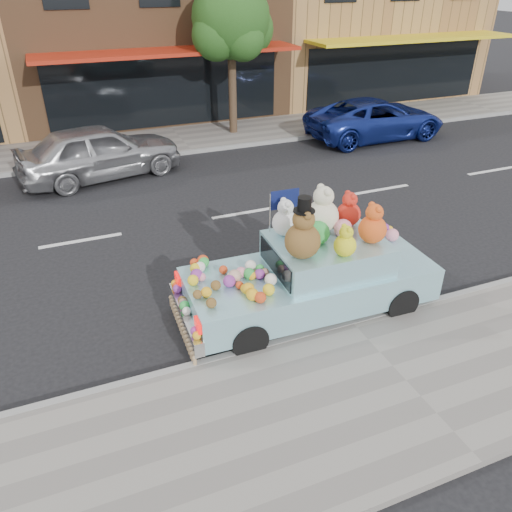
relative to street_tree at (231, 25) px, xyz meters
name	(u,v)px	position (x,y,z in m)	size (l,w,h in m)	color
ground	(246,213)	(-2.03, -6.55, -3.69)	(120.00, 120.00, 0.00)	black
near_sidewalk	(406,383)	(-2.03, -13.05, -3.63)	(60.00, 3.00, 0.12)	gray
far_sidewalk	(181,139)	(-2.03, -0.05, -3.63)	(60.00, 3.00, 0.12)	gray
near_kerb	(351,324)	(-2.03, -11.55, -3.63)	(60.00, 0.12, 0.13)	gray
far_kerb	(192,152)	(-2.03, -1.55, -3.63)	(60.00, 0.12, 0.13)	gray
storefront_mid	(140,16)	(-2.03, 5.42, -0.05)	(10.00, 9.80, 7.30)	brown
storefront_right	(352,10)	(7.97, 5.42, -0.05)	(10.00, 9.80, 7.30)	#A47845
street_tree	(231,25)	(0.00, 0.00, 0.00)	(3.00, 2.70, 5.22)	#38281C
car_silver	(100,151)	(-5.04, -2.67, -2.91)	(1.85, 4.59, 1.56)	#A4A5A9
car_blue	(376,119)	(4.55, -2.32, -3.00)	(2.32, 5.02, 1.40)	navy
art_car	(311,270)	(-2.45, -10.78, -2.89)	(4.53, 1.88, 2.38)	black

